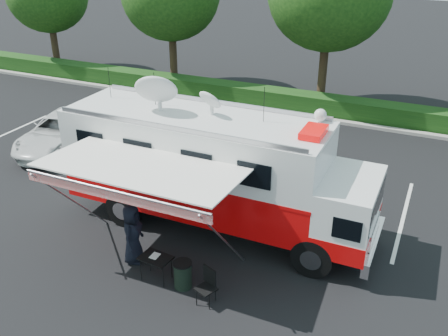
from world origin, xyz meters
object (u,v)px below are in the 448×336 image
Objects in this scene: folding_table at (156,259)px; command_truck at (215,170)px; white_suv at (64,147)px; trash_bin at (183,275)px.

command_truck is at bearing 84.42° from folding_table.
command_truck is 10.67× the size of folding_table.
white_suv is 5.71× the size of folding_table.
folding_table is 0.88m from trash_bin.
command_truck reaches higher than white_suv.
command_truck is 3.58m from trash_bin.
trash_bin is at bearing 1.84° from folding_table.
trash_bin is (0.83, 0.03, -0.29)m from folding_table.
white_suv is at bearing 144.37° from folding_table.
command_truck is 1.87× the size of white_suv.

